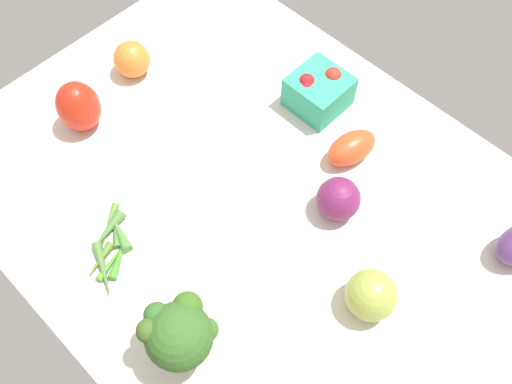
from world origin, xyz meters
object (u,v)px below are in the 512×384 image
at_px(bell_pepper_red, 78,106).
at_px(heirloom_tomato_orange, 132,59).
at_px(broccoli_head, 179,332).
at_px(okra_pile, 110,245).
at_px(red_onion_center, 338,199).
at_px(roma_tomato, 351,148).
at_px(berry_basket, 319,90).
at_px(heirloom_tomato_green, 371,295).

bearing_deg(bell_pepper_red, heirloom_tomato_orange, 103.10).
bearing_deg(heirloom_tomato_orange, broccoli_head, -31.77).
height_order(heirloom_tomato_orange, okra_pile, heirloom_tomato_orange).
height_order(red_onion_center, roma_tomato, red_onion_center).
distance_m(red_onion_center, okra_pile, 0.38).
height_order(heirloom_tomato_orange, roma_tomato, heirloom_tomato_orange).
xyz_separation_m(bell_pepper_red, okra_pile, (0.23, -0.12, -0.04)).
xyz_separation_m(broccoli_head, heirloom_tomato_orange, (-0.47, 0.29, -0.05)).
distance_m(red_onion_center, heirloom_tomato_orange, 0.48).
distance_m(roma_tomato, okra_pile, 0.44).
distance_m(heirloom_tomato_orange, okra_pile, 0.38).
relative_size(berry_basket, heirloom_tomato_green, 1.24).
height_order(berry_basket, bell_pepper_red, bell_pepper_red).
bearing_deg(okra_pile, berry_basket, 84.87).
bearing_deg(heirloom_tomato_orange, okra_pile, -45.23).
xyz_separation_m(heirloom_tomato_green, bell_pepper_red, (-0.59, -0.09, 0.01)).
bearing_deg(roma_tomato, heirloom_tomato_green, -121.71).
bearing_deg(berry_basket, okra_pile, -95.13).
bearing_deg(okra_pile, roma_tomato, 68.31).
relative_size(red_onion_center, roma_tomato, 0.76).
bearing_deg(red_onion_center, broccoli_head, -91.24).
distance_m(red_onion_center, roma_tomato, 0.11).
relative_size(red_onion_center, heirloom_tomato_green, 0.93).
xyz_separation_m(broccoli_head, bell_pepper_red, (-0.44, 0.15, -0.03)).
height_order(heirloom_tomato_orange, heirloom_tomato_green, heirloom_tomato_green).
height_order(berry_basket, okra_pile, berry_basket).
bearing_deg(bell_pepper_red, roma_tomato, 35.87).
bearing_deg(berry_basket, heirloom_tomato_green, -37.55).
relative_size(heirloom_tomato_green, roma_tomato, 0.83).
relative_size(bell_pepper_red, okra_pile, 0.76).
bearing_deg(heirloom_tomato_green, okra_pile, -148.73).
xyz_separation_m(heirloom_tomato_green, okra_pile, (-0.36, -0.22, -0.03)).
distance_m(broccoli_head, heirloom_tomato_green, 0.29).
distance_m(roma_tomato, bell_pepper_red, 0.49).
relative_size(heirloom_tomato_green, bell_pepper_red, 0.77).
xyz_separation_m(berry_basket, okra_pile, (-0.04, -0.46, -0.03)).
bearing_deg(red_onion_center, okra_pile, -124.83).
bearing_deg(heirloom_tomato_green, roma_tomato, 135.43).
relative_size(heirloom_tomato_orange, roma_tomato, 0.73).
xyz_separation_m(heirloom_tomato_orange, berry_basket, (0.31, 0.19, 0.00)).
bearing_deg(okra_pile, broccoli_head, -6.93).
distance_m(broccoli_head, bell_pepper_red, 0.47).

